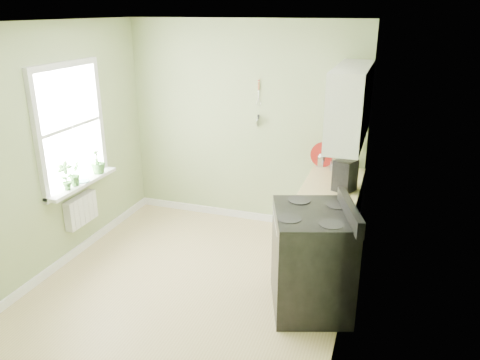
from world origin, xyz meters
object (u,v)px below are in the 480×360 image
(stand_mixer, at_px, (339,156))
(coffee_maker, at_px, (345,176))
(stove, at_px, (312,260))
(kettle, at_px, (320,160))

(stand_mixer, xyz_separation_m, coffee_maker, (0.16, -0.77, 0.01))
(coffee_maker, bearing_deg, stand_mixer, 101.91)
(stand_mixer, bearing_deg, coffee_maker, -78.09)
(stove, distance_m, coffee_maker, 1.11)
(stove, xyz_separation_m, kettle, (-0.23, 1.70, 0.47))
(stove, distance_m, stand_mixer, 1.81)
(stand_mixer, distance_m, coffee_maker, 0.79)
(stove, height_order, kettle, stove)
(kettle, relative_size, coffee_maker, 0.49)
(kettle, bearing_deg, stand_mixer, 4.82)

